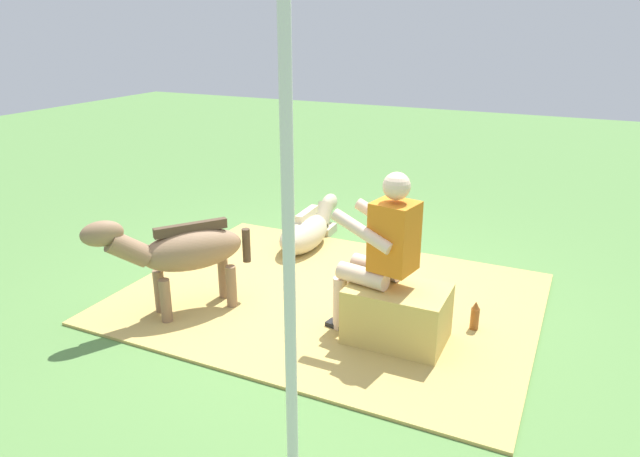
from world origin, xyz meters
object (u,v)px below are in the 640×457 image
person_seated (380,249)px  tent_pole_left (289,268)px  hay_bale (397,315)px  soda_bottle (475,317)px  pony_standing (182,252)px  pony_lying (308,230)px

person_seated → tent_pole_left: tent_pole_left is taller
hay_bale → person_seated: bearing=-7.4°
soda_bottle → tent_pole_left: (0.57, 2.00, 1.11)m
pony_standing → tent_pole_left: tent_pole_left is taller
person_seated → soda_bottle: (-0.67, -0.40, -0.61)m
soda_bottle → hay_bale: bearing=39.2°
pony_standing → person_seated: bearing=-168.2°
hay_bale → soda_bottle: size_ratio=2.83×
pony_standing → soda_bottle: size_ratio=4.41×
pony_lying → tent_pole_left: bearing=115.1°
tent_pole_left → hay_bale: bearing=-92.2°
person_seated → pony_lying: size_ratio=1.00×
person_seated → pony_lying: person_seated is taller
soda_bottle → tent_pole_left: 2.36m
person_seated → pony_lying: bearing=-47.8°
hay_bale → pony_lying: hay_bale is taller
person_seated → tent_pole_left: bearing=93.6°
pony_lying → hay_bale: bearing=135.0°
hay_bale → soda_bottle: bearing=-140.8°
hay_bale → pony_standing: 1.80m
pony_lying → soda_bottle: size_ratio=5.12×
hay_bale → tent_pole_left: (0.06, 1.58, 1.01)m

